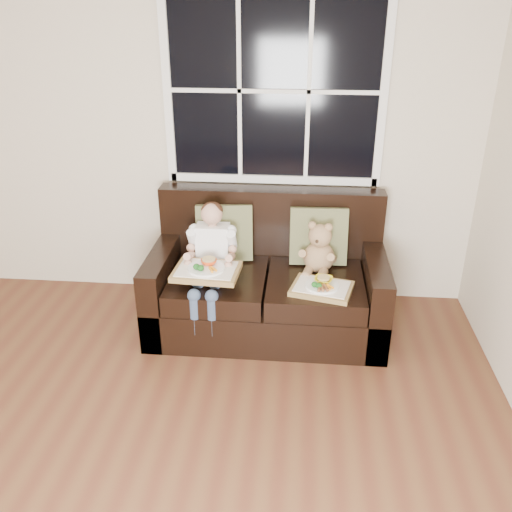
# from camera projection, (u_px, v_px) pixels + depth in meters

# --- Properties ---
(room_walls) EXTENTS (4.52, 5.02, 2.71)m
(room_walls) POSITION_uv_depth(u_px,v_px,m) (11.00, 224.00, 1.75)
(room_walls) COLOR beige
(room_walls) RESTS_ON ground
(window_back) EXTENTS (1.62, 0.04, 1.37)m
(window_back) POSITION_uv_depth(u_px,v_px,m) (274.00, 91.00, 3.90)
(window_back) COLOR black
(window_back) RESTS_ON room_walls
(loveseat) EXTENTS (1.70, 0.92, 0.96)m
(loveseat) POSITION_uv_depth(u_px,v_px,m) (268.00, 285.00, 4.06)
(loveseat) COLOR black
(loveseat) RESTS_ON ground
(pillow_left) EXTENTS (0.44, 0.25, 0.43)m
(pillow_left) POSITION_uv_depth(u_px,v_px,m) (224.00, 233.00, 4.07)
(pillow_left) COLOR olive
(pillow_left) RESTS_ON loveseat
(pillow_right) EXTENTS (0.43, 0.21, 0.43)m
(pillow_right) POSITION_uv_depth(u_px,v_px,m) (318.00, 236.00, 4.01)
(pillow_right) COLOR olive
(pillow_right) RESTS_ON loveseat
(child) EXTENTS (0.34, 0.58, 0.78)m
(child) POSITION_uv_depth(u_px,v_px,m) (211.00, 252.00, 3.85)
(child) COLOR white
(child) RESTS_ON loveseat
(teddy_bear) EXTENTS (0.26, 0.32, 0.39)m
(teddy_bear) POSITION_uv_depth(u_px,v_px,m) (319.00, 251.00, 3.90)
(teddy_bear) COLOR #A37B56
(teddy_bear) RESTS_ON loveseat
(tray_left) EXTENTS (0.46, 0.37, 0.10)m
(tray_left) POSITION_uv_depth(u_px,v_px,m) (207.00, 270.00, 3.70)
(tray_left) COLOR #A07C48
(tray_left) RESTS_ON child
(tray_right) EXTENTS (0.46, 0.39, 0.09)m
(tray_right) POSITION_uv_depth(u_px,v_px,m) (322.00, 287.00, 3.68)
(tray_right) COLOR #A07C48
(tray_right) RESTS_ON loveseat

